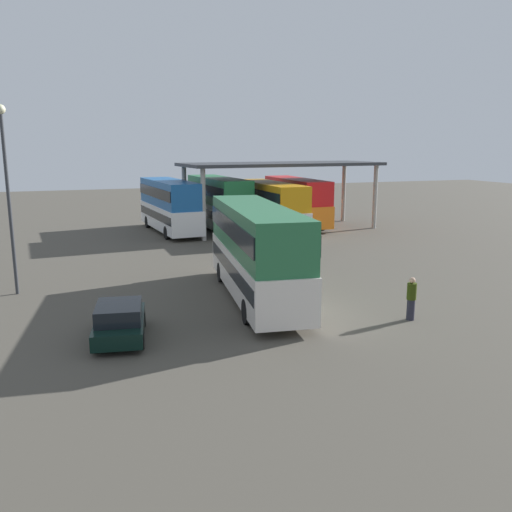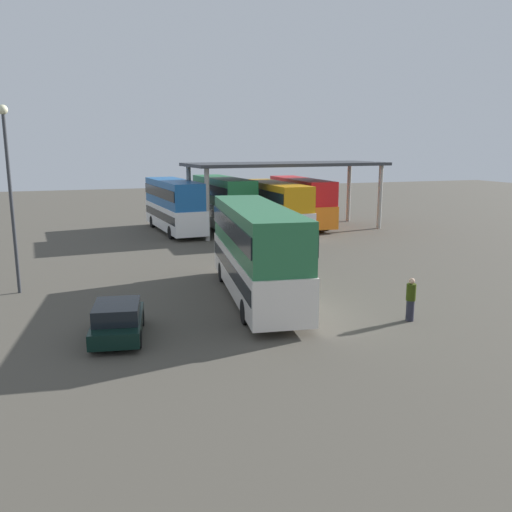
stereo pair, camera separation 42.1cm
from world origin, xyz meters
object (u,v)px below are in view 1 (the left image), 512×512
(pedestrian_waiting, at_px, (411,299))
(lamppost_tall, at_px, (7,179))
(parked_hatchback, at_px, (120,321))
(double_decker_near_canopy, at_px, (170,204))
(double_decker_main, at_px, (256,249))
(double_decker_mid_row, at_px, (218,201))
(double_decker_far_right, at_px, (271,205))
(double_decker_end_of_row, at_px, (296,200))

(pedestrian_waiting, bearing_deg, lamppost_tall, 109.77)
(parked_hatchback, height_order, double_decker_near_canopy, double_decker_near_canopy)
(lamppost_tall, xyz_separation_m, pedestrian_waiting, (15.25, -9.57, -4.52))
(double_decker_main, relative_size, double_decker_mid_row, 1.09)
(double_decker_near_canopy, height_order, pedestrian_waiting, double_decker_near_canopy)
(double_decker_far_right, bearing_deg, double_decker_near_canopy, 68.74)
(double_decker_near_canopy, xyz_separation_m, double_decker_far_right, (7.58, -2.95, -0.08))
(double_decker_end_of_row, height_order, lamppost_tall, lamppost_tall)
(double_decker_end_of_row, bearing_deg, double_decker_far_right, 131.42)
(lamppost_tall, bearing_deg, double_decker_end_of_row, 36.41)
(double_decker_near_canopy, xyz_separation_m, double_decker_mid_row, (4.03, -0.13, 0.07))
(parked_hatchback, relative_size, double_decker_near_canopy, 0.39)
(double_decker_mid_row, relative_size, pedestrian_waiting, 5.82)
(lamppost_tall, bearing_deg, parked_hatchback, -63.03)
(double_decker_main, xyz_separation_m, double_decker_far_right, (7.54, 17.47, -0.13))
(double_decker_near_canopy, xyz_separation_m, pedestrian_waiting, (4.88, -25.44, -1.41))
(double_decker_far_right, relative_size, pedestrian_waiting, 5.82)
(double_decker_mid_row, bearing_deg, double_decker_end_of_row, -91.52)
(double_decker_main, distance_m, double_decker_mid_row, 20.68)
(parked_hatchback, distance_m, double_decker_near_canopy, 24.59)
(double_decker_near_canopy, bearing_deg, lamppost_tall, 142.40)
(double_decker_near_canopy, distance_m, double_decker_far_right, 8.14)
(double_decker_mid_row, xyz_separation_m, lamppost_tall, (-14.41, -15.73, 3.03))
(double_decker_near_canopy, bearing_deg, parked_hatchback, 160.50)
(double_decker_end_of_row, height_order, pedestrian_waiting, double_decker_end_of_row)
(double_decker_mid_row, height_order, lamppost_tall, lamppost_tall)
(parked_hatchback, height_order, double_decker_far_right, double_decker_far_right)
(double_decker_end_of_row, bearing_deg, lamppost_tall, 128.09)
(double_decker_main, relative_size, parked_hatchback, 2.78)
(double_decker_main, bearing_deg, double_decker_mid_row, -3.69)
(parked_hatchback, distance_m, lamppost_tall, 9.98)
(double_decker_end_of_row, distance_m, lamppost_tall, 26.93)
(double_decker_mid_row, relative_size, double_decker_end_of_row, 1.00)
(lamppost_tall, bearing_deg, pedestrian_waiting, -32.12)
(parked_hatchback, distance_m, double_decker_far_right, 25.06)
(double_decker_near_canopy, xyz_separation_m, lamppost_tall, (-10.38, -15.86, 3.10))
(parked_hatchback, bearing_deg, lamppost_tall, 36.24)
(double_decker_mid_row, xyz_separation_m, double_decker_end_of_row, (7.11, 0.14, -0.12))
(parked_hatchback, height_order, double_decker_end_of_row, double_decker_end_of_row)
(double_decker_far_right, height_order, pedestrian_waiting, double_decker_far_right)
(double_decker_main, relative_size, double_decker_near_canopy, 1.07)
(double_decker_mid_row, bearing_deg, lamppost_tall, 134.86)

